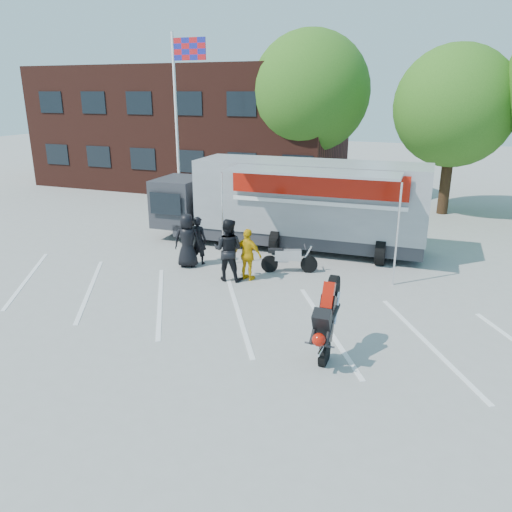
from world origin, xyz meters
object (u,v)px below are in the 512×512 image
Objects in this scene: parked_motorcycle at (289,272)px; tree_mid at (454,107)px; tree_left at (310,92)px; stunt_bike_rider at (330,350)px; spectator_leather_a at (187,241)px; spectator_leather_b at (198,240)px; spectator_leather_c at (228,250)px; flagpole at (181,105)px; transporter_truck at (296,247)px; spectator_hivis at (248,255)px.

tree_mid is at bearing -42.09° from parked_motorcycle.
tree_left reaches higher than parked_motorcycle.
stunt_bike_rider reaches higher than parked_motorcycle.
spectator_leather_a reaches higher than spectator_leather_b.
spectator_leather_a is at bearing 66.27° from spectator_leather_b.
flagpole is at bearing -58.14° from spectator_leather_c.
tree_mid is 4.24× the size of spectator_leather_a.
flagpole is 4.28× the size of parked_motorcycle.
tree_mid is 0.76× the size of transporter_truck.
tree_mid is 13.86m from spectator_leather_c.
spectator_leather_b is at bearing -125.27° from tree_mid.
spectator_leather_b is 2.31m from spectator_hivis.
spectator_hivis is at bearing -165.25° from spectator_leather_c.
flagpole is at bearing -156.03° from tree_mid.
spectator_leather_c is at bearing 31.64° from spectator_hivis.
tree_mid is at bearing -103.76° from spectator_hivis.
stunt_bike_rider is at bearing -73.00° from tree_left.
transporter_truck is at bearing -84.85° from spectator_hivis.
tree_mid is at bearing -145.11° from spectator_leather_a.
spectator_leather_b is at bearing -135.61° from spectator_leather_a.
parked_motorcycle is (-4.47, -10.51, -4.94)m from tree_mid.
spectator_leather_c reaches higher than stunt_bike_rider.
spectator_hivis is (-5.47, -11.61, -4.13)m from tree_mid.
transporter_truck is at bearing -122.91° from tree_mid.
transporter_truck is (6.20, -2.80, -5.05)m from flagpole.
parked_motorcycle is (2.53, -11.51, -5.57)m from tree_left.
transporter_truck is at bearing -7.04° from parked_motorcycle.
spectator_leather_c is 0.63m from spectator_hivis.
spectator_hivis is (-0.42, -3.82, 0.82)m from transporter_truck.
spectator_leather_a reaches higher than parked_motorcycle.
tree_mid reaches higher than spectator_leather_b.
flagpole reaches higher than parked_motorcycle.
spectator_leather_a is 2.38m from spectator_hivis.
flagpole is at bearing -125.28° from tree_left.
tree_mid reaches higher than spectator_leather_a.
flagpole is 4.86× the size of spectator_leather_b.
spectator_hivis is (-1.00, -1.10, 0.82)m from parked_motorcycle.
tree_mid reaches higher than transporter_truck.
tree_left is 1.13× the size of tree_mid.
spectator_leather_a is at bearing -60.89° from flagpole.
tree_left reaches higher than tree_mid.
spectator_leather_c is (5.20, -6.83, -4.08)m from flagpole.
spectator_leather_a is 1.10× the size of spectator_leather_b.
parked_motorcycle is 0.96× the size of spectator_leather_c.
spectator_hivis is (2.34, -0.44, -0.09)m from spectator_leather_a.
flagpole is 10.09m from parked_motorcycle.
tree_left is at bearing -91.18° from spectator_leather_c.
tree_left reaches higher than spectator_leather_a.
tree_mid is 16.04m from stunt_bike_rider.
spectator_leather_b is (-7.61, -10.77, -4.12)m from tree_mid.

